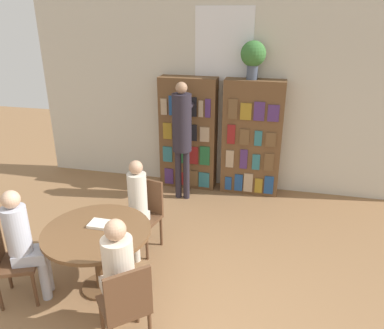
% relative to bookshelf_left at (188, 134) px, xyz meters
% --- Properties ---
extents(wall_back, '(6.40, 0.07, 3.00)m').
position_rel_bookshelf_left_xyz_m(wall_back, '(0.53, 0.19, 0.58)').
color(wall_back, beige).
rests_on(wall_back, ground_plane).
extents(bookshelf_left, '(0.93, 0.34, 1.86)m').
position_rel_bookshelf_left_xyz_m(bookshelf_left, '(0.00, 0.00, 0.00)').
color(bookshelf_left, brown).
rests_on(bookshelf_left, ground_plane).
extents(bookshelf_right, '(0.93, 0.34, 1.86)m').
position_rel_bookshelf_left_xyz_m(bookshelf_right, '(1.05, 0.00, 0.00)').
color(bookshelf_right, brown).
rests_on(bookshelf_right, ground_plane).
extents(flower_vase, '(0.38, 0.38, 0.56)m').
position_rel_bookshelf_left_xyz_m(flower_vase, '(0.99, 0.00, 1.28)').
color(flower_vase, '#475166').
rests_on(flower_vase, bookshelf_right).
extents(reading_table, '(1.12, 1.12, 0.74)m').
position_rel_bookshelf_left_xyz_m(reading_table, '(-0.28, -2.80, -0.33)').
color(reading_table, brown).
rests_on(reading_table, ground_plane).
extents(chair_near_camera, '(0.53, 0.53, 0.90)m').
position_rel_bookshelf_left_xyz_m(chair_near_camera, '(-1.10, -3.15, -0.43)').
color(chair_near_camera, brown).
rests_on(chair_near_camera, ground_plane).
extents(chair_left_side, '(0.48, 0.48, 0.90)m').
position_rel_bookshelf_left_xyz_m(chair_left_side, '(-0.08, -1.92, -0.43)').
color(chair_left_side, brown).
rests_on(chair_left_side, ground_plane).
extents(chair_far_side, '(0.56, 0.56, 0.90)m').
position_rel_bookshelf_left_xyz_m(chair_far_side, '(0.31, -3.47, -0.43)').
color(chair_far_side, brown).
rests_on(chair_far_side, ground_plane).
extents(seated_reader_left, '(0.29, 0.37, 1.23)m').
position_rel_bookshelf_left_xyz_m(seated_reader_left, '(-0.13, -2.11, -0.25)').
color(seated_reader_left, beige).
rests_on(seated_reader_left, ground_plane).
extents(seated_reader_right, '(0.41, 0.42, 1.25)m').
position_rel_bookshelf_left_xyz_m(seated_reader_right, '(0.19, -3.34, -0.21)').
color(seated_reader_right, beige).
rests_on(seated_reader_right, ground_plane).
extents(seated_reader_back, '(0.39, 0.35, 1.25)m').
position_rel_bookshelf_left_xyz_m(seated_reader_back, '(-0.93, -3.08, -0.23)').
color(seated_reader_back, '#B2B7C6').
rests_on(seated_reader_back, ground_plane).
extents(librarian_standing, '(0.29, 0.56, 1.87)m').
position_rel_bookshelf_left_xyz_m(librarian_standing, '(0.03, -0.50, 0.22)').
color(librarian_standing, '#28232D').
rests_on(librarian_standing, ground_plane).
extents(open_book_on_table, '(0.24, 0.18, 0.03)m').
position_rel_bookshelf_left_xyz_m(open_book_on_table, '(-0.28, -2.71, -0.18)').
color(open_book_on_table, silver).
rests_on(open_book_on_table, reading_table).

